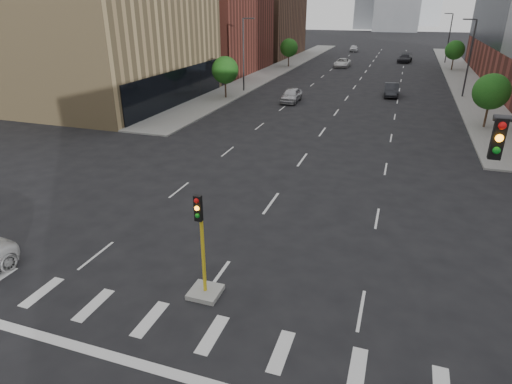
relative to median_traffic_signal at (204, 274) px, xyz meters
The scene contains 18 objects.
sidewalk_left_far 66.75m from the median_traffic_signal, 102.99° to the left, with size 5.00×92.00×0.15m, color gray.
sidewalk_right_far 66.75m from the median_traffic_signal, 77.01° to the left, with size 5.00×92.00×0.15m, color gray.
building_left_mid 41.90m from the median_traffic_signal, 131.55° to the left, with size 20.00×24.00×14.00m, color tan.
building_left_far_a 63.52m from the median_traffic_signal, 115.74° to the left, with size 20.00×22.00×12.00m, color brown.
building_left_far_b 87.64m from the median_traffic_signal, 108.32° to the left, with size 20.00×24.00×13.00m, color brown.
median_traffic_signal is the anchor object (origin of this frame).
streetlight_right_a 48.12m from the median_traffic_signal, 73.76° to the left, with size 1.60×0.22×9.07m.
streetlight_right_b 82.23m from the median_traffic_signal, 80.60° to the left, with size 1.60×0.22×9.07m.
streetlight_left 43.36m from the median_traffic_signal, 108.10° to the left, with size 1.60×0.22×9.07m.
tree_left_near 38.73m from the median_traffic_signal, 111.23° to the left, with size 3.20×3.20×4.85m.
tree_left_far 67.54m from the median_traffic_signal, 101.97° to the left, with size 3.20×3.20×4.85m.
tree_right_near 34.13m from the median_traffic_signal, 65.72° to the left, with size 3.20×3.20×4.85m.
tree_right_far 72.44m from the median_traffic_signal, 78.85° to the left, with size 3.20×3.20×4.85m.
car_near_left 37.13m from the median_traffic_signal, 99.17° to the left, with size 1.89×4.71×1.60m, color #B5B5BA.
car_mid_right 44.31m from the median_traffic_signal, 83.43° to the left, with size 1.68×4.82×1.59m, color #222428.
car_far_left 69.50m from the median_traffic_signal, 93.87° to the left, with size 2.50×5.42×1.51m, color white.
car_deep_right 80.34m from the median_traffic_signal, 85.68° to the left, with size 2.23×5.49×1.59m, color black.
car_distant 98.56m from the median_traffic_signal, 93.56° to the left, with size 1.83×4.54×1.55m, color silver.
Camera 1 is at (6.41, -3.58, 10.62)m, focal length 30.00 mm.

